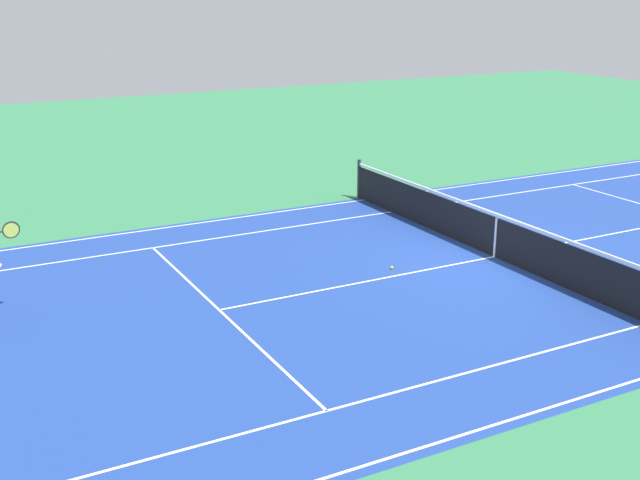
% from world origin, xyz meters
% --- Properties ---
extents(ground_plane, '(60.00, 60.00, 0.00)m').
position_xyz_m(ground_plane, '(0.00, 0.00, 0.00)').
color(ground_plane, '#2D7247').
extents(court_slab, '(24.20, 11.40, 0.00)m').
position_xyz_m(court_slab, '(0.00, 0.00, 0.00)').
color(court_slab, navy).
rests_on(court_slab, ground_plane).
extents(court_line_markings, '(23.85, 11.05, 0.01)m').
position_xyz_m(court_line_markings, '(0.00, 0.00, 0.00)').
color(court_line_markings, white).
rests_on(court_line_markings, ground_plane).
extents(tennis_net, '(0.10, 11.70, 1.08)m').
position_xyz_m(tennis_net, '(0.00, 0.00, 0.49)').
color(tennis_net, '#2D2D33').
rests_on(tennis_net, ground_plane).
extents(tennis_ball, '(0.07, 0.07, 0.07)m').
position_xyz_m(tennis_ball, '(2.42, -0.38, 0.03)').
color(tennis_ball, '#CCE01E').
rests_on(tennis_ball, ground_plane).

